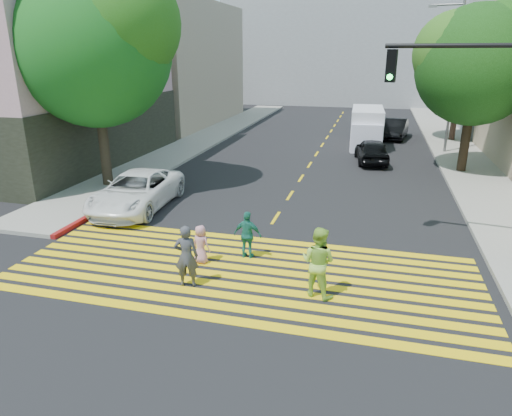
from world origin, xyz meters
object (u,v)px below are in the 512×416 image
at_px(tree_right_near, 479,59).
at_px(white_sedan, 137,191).
at_px(pedestrian_man, 186,256).
at_px(silver_car, 376,117).
at_px(tree_right_far, 463,63).
at_px(white_van, 367,129).
at_px(pedestrian_woman, 318,262).
at_px(pedestrian_child, 201,244).
at_px(traffic_signal, 496,117).
at_px(pedestrian_extra, 248,235).
at_px(dark_car_near, 372,151).
at_px(dark_car_parked, 395,129).
at_px(tree_left, 95,39).

relative_size(tree_right_near, white_sedan, 1.61).
height_order(pedestrian_man, silver_car, pedestrian_man).
height_order(tree_right_far, white_sedan, tree_right_far).
relative_size(tree_right_near, white_van, 1.57).
height_order(pedestrian_man, white_van, white_van).
xyz_separation_m(pedestrian_woman, white_van, (0.58, 20.69, 0.24)).
bearing_deg(pedestrian_woman, pedestrian_child, 2.47).
bearing_deg(pedestrian_child, pedestrian_woman, 179.79).
bearing_deg(traffic_signal, white_sedan, -179.30).
bearing_deg(traffic_signal, pedestrian_man, -145.37).
distance_m(silver_car, traffic_signal, 27.85).
distance_m(pedestrian_extra, white_van, 19.16).
height_order(pedestrian_woman, silver_car, pedestrian_woman).
relative_size(pedestrian_woman, dark_car_near, 0.46).
distance_m(pedestrian_man, dark_car_parked, 25.40).
bearing_deg(dark_car_parked, tree_right_far, 5.22).
height_order(tree_left, white_sedan, tree_left).
bearing_deg(tree_right_near, white_van, 130.54).
relative_size(tree_left, silver_car, 2.29).
height_order(tree_right_far, dark_car_near, tree_right_far).
bearing_deg(white_sedan, pedestrian_extra, -34.40).
xyz_separation_m(tree_left, pedestrian_extra, (8.40, -5.90, -5.80)).
xyz_separation_m(pedestrian_woman, white_sedan, (-7.99, 5.17, -0.22)).
bearing_deg(tree_left, white_sedan, -41.81).
relative_size(tree_right_far, pedestrian_man, 4.50).
xyz_separation_m(pedestrian_extra, silver_car, (3.45, 29.18, -0.14)).
relative_size(pedestrian_man, pedestrian_woman, 0.92).
bearing_deg(pedestrian_woman, tree_left, -16.56).
bearing_deg(traffic_signal, pedestrian_child, -154.74).
bearing_deg(white_sedan, white_van, 57.96).
bearing_deg(silver_car, pedestrian_woman, 91.27).
bearing_deg(white_van, tree_left, -133.17).
xyz_separation_m(pedestrian_child, traffic_signal, (8.04, 2.47, 3.72)).
relative_size(white_sedan, silver_car, 1.24).
relative_size(tree_left, pedestrian_extra, 6.47).
bearing_deg(white_van, pedestrian_child, -104.26).
bearing_deg(dark_car_near, pedestrian_woman, 78.22).
relative_size(tree_right_near, tree_right_far, 1.07).
relative_size(dark_car_near, traffic_signal, 0.61).
distance_m(pedestrian_man, traffic_signal, 9.45).
bearing_deg(pedestrian_extra, traffic_signal, -161.68).
distance_m(tree_right_far, dark_car_near, 10.89).
bearing_deg(dark_car_near, silver_car, -98.13).
height_order(pedestrian_woman, traffic_signal, traffic_signal).
xyz_separation_m(silver_car, traffic_signal, (3.32, -27.40, 3.70)).
bearing_deg(pedestrian_woman, white_van, -72.76).
bearing_deg(traffic_signal, tree_left, 173.02).
distance_m(tree_left, white_van, 18.09).
distance_m(pedestrian_woman, white_van, 20.70).
relative_size(pedestrian_child, white_van, 0.22).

